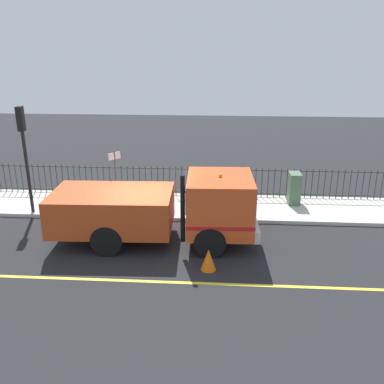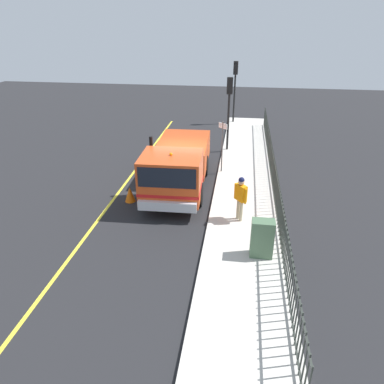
{
  "view_description": "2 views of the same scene",
  "coord_description": "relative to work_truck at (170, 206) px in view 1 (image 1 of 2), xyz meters",
  "views": [
    {
      "loc": [
        -12.18,
        -2.26,
        5.96
      ],
      "look_at": [
        1.34,
        -1.35,
        1.2
      ],
      "focal_mm": 38.83,
      "sensor_mm": 36.0,
      "label": 1
    },
    {
      "loc": [
        2.53,
        -14.46,
        6.74
      ],
      "look_at": [
        0.83,
        -2.65,
        0.9
      ],
      "focal_mm": 33.24,
      "sensor_mm": 36.0,
      "label": 2
    }
  ],
  "objects": [
    {
      "name": "traffic_cone",
      "position": [
        -1.75,
        -1.29,
        -0.91
      ],
      "size": [
        0.44,
        0.44,
        0.62
      ],
      "primitive_type": "cone",
      "color": "orange",
      "rests_on": "ground"
    },
    {
      "name": "ground_plane",
      "position": [
        0.07,
        0.74,
        -1.22
      ],
      "size": [
        51.97,
        51.97,
        0.0
      ],
      "primitive_type": "plane",
      "color": "#232326",
      "rests_on": "ground"
    },
    {
      "name": "work_truck",
      "position": [
        0.0,
        0.0,
        0.0
      ],
      "size": [
        2.49,
        6.53,
        2.53
      ],
      "rotation": [
        0.0,
        0.0,
        3.18
      ],
      "color": "#D84C1E",
      "rests_on": "ground"
    },
    {
      "name": "iron_fence",
      "position": [
        4.06,
        0.74,
        -0.46
      ],
      "size": [
        0.04,
        20.11,
        1.23
      ],
      "color": "#2D332D",
      "rests_on": "sidewalk_slab"
    },
    {
      "name": "sidewalk_slab",
      "position": [
        2.92,
        0.74,
        -1.15
      ],
      "size": [
        2.66,
        23.62,
        0.13
      ],
      "primitive_type": "cube",
      "color": "beige",
      "rests_on": "ground"
    },
    {
      "name": "worker_standing",
      "position": [
        2.69,
        -2.38,
        -0.05
      ],
      "size": [
        0.47,
        0.5,
        1.68
      ],
      "rotation": [
        0.0,
        0.0,
        2.26
      ],
      "color": "orange",
      "rests_on": "sidewalk_slab"
    },
    {
      "name": "street_sign",
      "position": [
        1.74,
        2.13,
        0.43
      ],
      "size": [
        0.41,
        0.34,
        2.43
      ],
      "color": "#4C4C4C",
      "rests_on": "sidewalk_slab"
    },
    {
      "name": "lane_marking",
      "position": [
        -2.5,
        0.74,
        -1.21
      ],
      "size": [
        0.12,
        21.26,
        0.01
      ],
      "primitive_type": "cube",
      "color": "yellow",
      "rests_on": "ground"
    },
    {
      "name": "traffic_light_near",
      "position": [
        1.83,
        5.37,
        1.69
      ],
      "size": [
        0.32,
        0.24,
        3.9
      ],
      "rotation": [
        0.0,
        0.0,
        3.26
      ],
      "color": "black",
      "rests_on": "sidewalk_slab"
    },
    {
      "name": "utility_cabinet",
      "position": [
        3.41,
        -4.47,
        -0.47
      ],
      "size": [
        0.69,
        0.43,
        1.23
      ],
      "primitive_type": "cube",
      "color": "#4C6B4C",
      "rests_on": "sidewalk_slab"
    }
  ]
}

